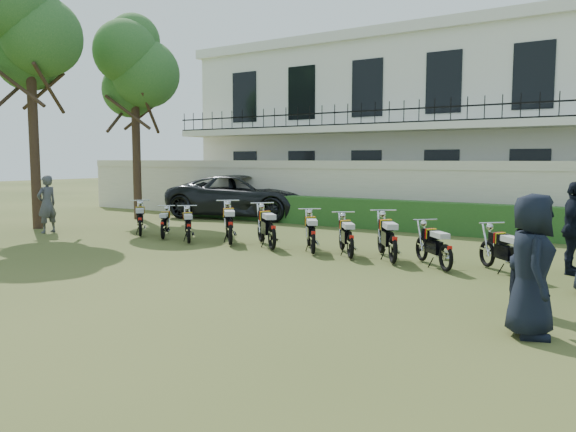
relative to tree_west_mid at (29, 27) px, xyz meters
The scene contains 21 objects.
ground 11.62m from the tree_west_mid, ahead, with size 100.00×100.00×0.00m, color #36441B.
perimeter_wall 12.99m from the tree_west_mid, 36.52° to the left, with size 30.00×0.35×2.30m.
hedge 13.64m from the tree_west_mid, 30.67° to the left, with size 18.00×0.60×1.00m, color #224C1B.
building 16.32m from the tree_west_mid, 53.88° to the left, with size 20.40×9.60×7.40m.
tree_west_mid is the anchor object (origin of this frame).
tree_west_near 4.11m from the tree_west_mid, 82.87° to the left, with size 3.40×3.20×7.90m.
motorcycle_0 7.69m from the tree_west_mid, ahead, with size 1.45×1.36×1.03m.
motorcycle_1 8.37m from the tree_west_mid, ahead, with size 1.13×1.36×0.92m.
motorcycle_2 9.19m from the tree_west_mid, ahead, with size 1.34×1.34×0.98m.
motorcycle_3 10.05m from the tree_west_mid, ahead, with size 1.48×1.63×1.15m.
motorcycle_4 11.20m from the tree_west_mid, ahead, with size 1.60×1.49×1.14m.
motorcycle_5 12.25m from the tree_west_mid, ahead, with size 1.17×1.61×1.04m.
motorcycle_6 13.17m from the tree_west_mid, ahead, with size 1.18×1.55×1.02m.
motorcycle_7 14.12m from the tree_west_mid, ahead, with size 1.23×1.74×1.11m.
motorcycle_8 15.28m from the tree_west_mid, ahead, with size 1.30×1.38×0.99m.
motorcycle_9 16.61m from the tree_west_mid, ahead, with size 1.32×1.40×1.00m.
suv 9.60m from the tree_west_mid, 61.03° to the left, with size 2.85×6.17×1.72m, color black.
inspector 5.90m from the tree_west_mid, 20.93° to the right, with size 0.67×0.44×1.85m, color #515156.
officer_0 17.50m from the tree_west_mid, 11.62° to the right, with size 0.94×0.61×1.92m, color black.
officer_1 17.15m from the tree_west_mid, ahead, with size 0.83×0.65×1.71m, color black.
officer_5 17.21m from the tree_west_mid, ahead, with size 1.12×0.47×1.91m, color black.
Camera 1 is at (8.05, -10.21, 2.36)m, focal length 35.00 mm.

